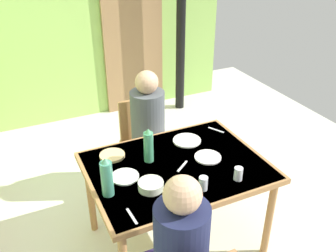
% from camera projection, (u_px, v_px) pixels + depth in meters
% --- Properties ---
extents(ground_plane, '(6.12, 6.12, 0.00)m').
position_uv_depth(ground_plane, '(133.00, 233.00, 3.12)').
color(ground_plane, silver).
extents(wall_back, '(4.31, 0.10, 2.62)m').
position_uv_depth(wall_back, '(58.00, 18.00, 4.35)').
color(wall_back, '#95C35C').
rests_on(wall_back, ground_plane).
extents(door_wooden, '(0.80, 0.05, 2.00)m').
position_uv_depth(door_wooden, '(133.00, 37.00, 4.77)').
color(door_wooden, '#906B46').
rests_on(door_wooden, ground_plane).
extents(stove_pipe_column, '(0.12, 0.12, 2.62)m').
position_uv_depth(stove_pipe_column, '(181.00, 12.00, 4.61)').
color(stove_pipe_column, black).
rests_on(stove_pipe_column, ground_plane).
extents(dining_table, '(1.28, 0.97, 0.75)m').
position_uv_depth(dining_table, '(177.00, 173.00, 2.72)').
color(dining_table, '#A47142').
rests_on(dining_table, ground_plane).
extents(chair_far_diner, '(0.40, 0.40, 0.87)m').
position_uv_depth(chair_far_diner, '(144.00, 139.00, 3.49)').
color(chair_far_diner, '#A47142').
rests_on(chair_far_diner, ground_plane).
extents(person_near_diner, '(0.30, 0.37, 0.77)m').
position_uv_depth(person_near_diner, '(180.00, 242.00, 1.99)').
color(person_near_diner, '#251D4E').
rests_on(person_near_diner, ground_plane).
extents(person_far_diner, '(0.30, 0.37, 0.77)m').
position_uv_depth(person_far_diner, '(148.00, 119.00, 3.25)').
color(person_far_diner, '#4C5254').
rests_on(person_far_diner, ground_plane).
extents(water_bottle_green_near, '(0.08, 0.08, 0.28)m').
position_uv_depth(water_bottle_green_near, '(107.00, 178.00, 2.34)').
color(water_bottle_green_near, '#3E866D').
rests_on(water_bottle_green_near, dining_table).
extents(water_bottle_green_far, '(0.07, 0.07, 0.27)m').
position_uv_depth(water_bottle_green_far, '(149.00, 146.00, 2.68)').
color(water_bottle_green_far, '#3F8C64').
rests_on(water_bottle_green_far, dining_table).
extents(serving_bowl_center, '(0.17, 0.17, 0.05)m').
position_uv_depth(serving_bowl_center, '(151.00, 185.00, 2.44)').
color(serving_bowl_center, silver).
rests_on(serving_bowl_center, dining_table).
extents(dinner_plate_near_left, '(0.20, 0.20, 0.01)m').
position_uv_depth(dinner_plate_near_left, '(208.00, 157.00, 2.77)').
color(dinner_plate_near_left, white).
rests_on(dinner_plate_near_left, dining_table).
extents(dinner_plate_near_right, '(0.23, 0.23, 0.01)m').
position_uv_depth(dinner_plate_near_right, '(187.00, 140.00, 2.98)').
color(dinner_plate_near_right, white).
rests_on(dinner_plate_near_right, dining_table).
extents(dinner_plate_far_center, '(0.19, 0.19, 0.01)m').
position_uv_depth(dinner_plate_far_center, '(125.00, 177.00, 2.55)').
color(dinner_plate_far_center, white).
rests_on(dinner_plate_far_center, dining_table).
extents(drinking_glass_by_near_diner, '(0.06, 0.06, 0.09)m').
position_uv_depth(drinking_glass_by_near_diner, '(238.00, 174.00, 2.51)').
color(drinking_glass_by_near_diner, silver).
rests_on(drinking_glass_by_near_diner, dining_table).
extents(drinking_glass_by_far_diner, '(0.06, 0.06, 0.10)m').
position_uv_depth(drinking_glass_by_far_diner, '(203.00, 183.00, 2.42)').
color(drinking_glass_by_far_diner, silver).
rests_on(drinking_glass_by_far_diner, dining_table).
extents(bread_plate_sliced, '(0.19, 0.19, 0.02)m').
position_uv_depth(bread_plate_sliced, '(112.00, 155.00, 2.78)').
color(bread_plate_sliced, '#DBB77A').
rests_on(bread_plate_sliced, dining_table).
extents(cutlery_knife_near, '(0.09, 0.14, 0.00)m').
position_uv_depth(cutlery_knife_near, '(216.00, 130.00, 3.14)').
color(cutlery_knife_near, silver).
rests_on(cutlery_knife_near, dining_table).
extents(cutlery_fork_near, '(0.02, 0.15, 0.00)m').
position_uv_depth(cutlery_fork_near, '(132.00, 216.00, 2.22)').
color(cutlery_fork_near, silver).
rests_on(cutlery_fork_near, dining_table).
extents(cutlery_knife_far, '(0.13, 0.10, 0.00)m').
position_uv_depth(cutlery_knife_far, '(182.00, 166.00, 2.67)').
color(cutlery_knife_far, silver).
rests_on(cutlery_knife_far, dining_table).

